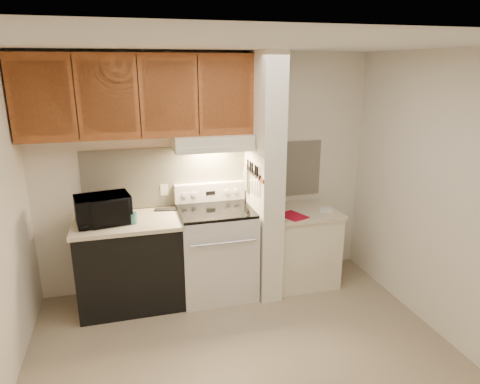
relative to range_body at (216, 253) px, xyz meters
name	(u,v)px	position (x,y,z in m)	size (l,w,h in m)	color
floor	(246,360)	(0.00, -1.16, -0.46)	(3.60, 3.60, 0.00)	tan
ceiling	(248,44)	(0.00, -1.16, 2.04)	(3.60, 3.60, 0.00)	white
wall_back	(208,173)	(0.00, 0.34, 0.79)	(3.60, 0.02, 2.50)	#EEE4CF
wall_right	(448,200)	(1.80, -1.16, 0.79)	(0.02, 3.00, 2.50)	#EEE4CF
backsplash	(209,174)	(0.00, 0.33, 0.78)	(2.60, 0.02, 0.63)	beige
range_body	(216,253)	(0.00, 0.00, 0.00)	(0.76, 0.65, 0.92)	silver
oven_window	(223,262)	(0.00, -0.32, 0.04)	(0.50, 0.01, 0.30)	black
oven_handle	(224,243)	(0.00, -0.35, 0.26)	(0.02, 0.02, 0.65)	silver
cooktop	(216,210)	(0.00, 0.00, 0.48)	(0.74, 0.64, 0.03)	black
range_backguard	(210,192)	(0.00, 0.28, 0.59)	(0.76, 0.08, 0.20)	silver
range_display	(211,193)	(0.00, 0.24, 0.59)	(0.10, 0.01, 0.04)	black
range_knob_left_outer	(185,195)	(-0.28, 0.24, 0.59)	(0.05, 0.05, 0.02)	silver
range_knob_left_inner	(194,194)	(-0.18, 0.24, 0.59)	(0.05, 0.05, 0.02)	silver
range_knob_right_inner	(227,192)	(0.18, 0.24, 0.59)	(0.05, 0.05, 0.02)	silver
range_knob_right_outer	(236,191)	(0.28, 0.24, 0.59)	(0.05, 0.05, 0.02)	silver
dishwasher_front	(131,264)	(-0.88, 0.01, -0.03)	(1.00, 0.63, 0.87)	black
left_countertop	(127,222)	(-0.88, 0.01, 0.43)	(1.04, 0.67, 0.04)	beige
spoon_rest	(166,210)	(-0.48, 0.21, 0.46)	(0.23, 0.07, 0.02)	black
teal_jar	(132,218)	(-0.83, -0.09, 0.50)	(0.09, 0.09, 0.10)	#317171
outlet	(164,190)	(-0.48, 0.32, 0.64)	(0.08, 0.01, 0.12)	#EDE5C6
microwave	(103,209)	(-1.09, -0.01, 0.59)	(0.50, 0.34, 0.27)	black
partition_pillar	(264,177)	(0.51, -0.01, 0.79)	(0.22, 0.70, 2.50)	white
pillar_trim	(253,173)	(0.39, -0.01, 0.84)	(0.01, 0.70, 0.04)	#994E23
knife_strip	(254,173)	(0.39, -0.06, 0.86)	(0.02, 0.42, 0.04)	black
knife_blade_a	(257,186)	(0.38, -0.22, 0.76)	(0.01, 0.04, 0.16)	silver
knife_handle_a	(257,171)	(0.38, -0.21, 0.91)	(0.02, 0.02, 0.10)	black
knife_blade_b	(255,185)	(0.38, -0.14, 0.75)	(0.01, 0.04, 0.18)	silver
knife_handle_b	(255,170)	(0.38, -0.15, 0.91)	(0.02, 0.02, 0.10)	black
knife_blade_c	(252,184)	(0.38, -0.05, 0.74)	(0.01, 0.04, 0.20)	silver
knife_handle_c	(252,168)	(0.38, -0.05, 0.91)	(0.02, 0.02, 0.10)	black
knife_blade_d	(250,180)	(0.38, 0.02, 0.76)	(0.01, 0.04, 0.16)	silver
knife_handle_d	(250,166)	(0.38, 0.03, 0.91)	(0.02, 0.02, 0.10)	black
knife_blade_e	(248,179)	(0.38, 0.12, 0.75)	(0.01, 0.04, 0.18)	silver
knife_handle_e	(248,164)	(0.38, 0.12, 0.91)	(0.02, 0.02, 0.10)	black
oven_mitt	(247,178)	(0.38, 0.17, 0.75)	(0.03, 0.11, 0.27)	gray
right_cab_base	(301,248)	(0.97, -0.01, -0.06)	(0.70, 0.60, 0.81)	#EDE5C6
right_countertop	(303,212)	(0.97, -0.01, 0.37)	(0.74, 0.64, 0.04)	beige
red_folder	(293,216)	(0.79, -0.16, 0.39)	(0.21, 0.28, 0.01)	#A2091F
white_box	(326,210)	(1.19, -0.11, 0.41)	(0.14, 0.09, 0.04)	white
range_hood	(212,141)	(0.00, 0.12, 1.17)	(0.78, 0.44, 0.15)	#EDE5C6
hood_lip	(216,150)	(0.00, -0.08, 1.12)	(0.78, 0.04, 0.06)	#EDE5C6
upper_cabinets	(138,96)	(-0.69, 0.17, 1.62)	(2.18, 0.33, 0.77)	#994E23
cab_door_a	(42,99)	(-1.51, 0.01, 1.62)	(0.46, 0.01, 0.63)	#994E23
cab_gap_a	(75,98)	(-1.23, 0.01, 1.62)	(0.01, 0.01, 0.73)	black
cab_door_b	(108,97)	(-0.96, 0.01, 1.62)	(0.46, 0.01, 0.63)	#994E23
cab_gap_b	(139,97)	(-0.69, 0.01, 1.62)	(0.01, 0.01, 0.73)	black
cab_door_c	(169,96)	(-0.42, 0.01, 1.62)	(0.46, 0.01, 0.63)	#994E23
cab_gap_c	(198,96)	(-0.14, 0.01, 1.62)	(0.01, 0.01, 0.73)	black
cab_door_d	(226,95)	(0.13, 0.01, 1.62)	(0.46, 0.01, 0.63)	#994E23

